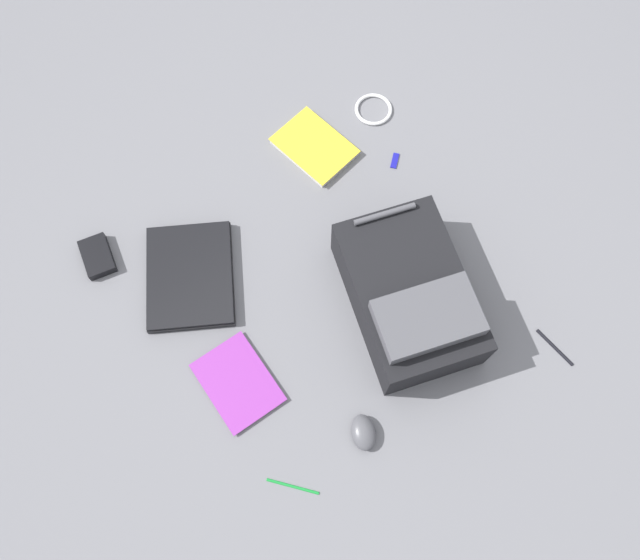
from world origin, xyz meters
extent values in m
plane|color=slate|center=(0.00, 0.00, 0.00)|extent=(3.45, 3.45, 0.00)
cube|color=black|center=(0.16, -0.15, 0.08)|extent=(0.42, 0.52, 0.16)
cube|color=#4C4C51|center=(0.13, -0.25, 0.18)|extent=(0.29, 0.24, 0.05)
cylinder|color=#4C4C51|center=(0.22, 0.05, 0.16)|extent=(0.17, 0.07, 0.02)
cube|color=black|center=(-0.28, 0.27, 0.01)|extent=(0.37, 0.39, 0.02)
cube|color=black|center=(-0.28, 0.27, 0.03)|extent=(0.36, 0.38, 0.01)
cube|color=silver|center=(-0.34, -0.06, 0.00)|extent=(0.17, 0.23, 0.01)
cube|color=purple|center=(-0.34, -0.06, 0.01)|extent=(0.17, 0.23, 0.00)
cube|color=silver|center=(0.26, 0.40, 0.01)|extent=(0.19, 0.25, 0.02)
cube|color=yellow|center=(0.26, 0.40, 0.02)|extent=(0.20, 0.25, 0.00)
ellipsoid|color=#4C4C51|center=(-0.16, -0.36, 0.02)|extent=(0.10, 0.11, 0.04)
torus|color=silver|center=(0.49, 0.40, 0.01)|extent=(0.12, 0.12, 0.01)
cube|color=black|center=(-0.46, 0.48, 0.01)|extent=(0.10, 0.14, 0.03)
cylinder|color=#198C33|center=(-0.38, -0.36, 0.00)|extent=(0.09, 0.11, 0.01)
cylinder|color=black|center=(0.41, -0.49, 0.00)|extent=(0.02, 0.13, 0.01)
cube|color=#191999|center=(0.43, 0.22, 0.00)|extent=(0.05, 0.05, 0.01)
camera|label=1|loc=(-0.37, -0.47, 1.70)|focal=36.07mm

